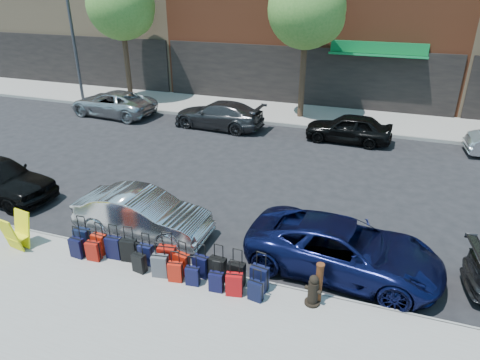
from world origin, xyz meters
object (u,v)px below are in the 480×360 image
at_px(display_rack, 16,232).
at_px(car_near_1, 143,214).
at_px(tree_center, 309,12).
at_px(car_far_2, 348,128).
at_px(car_far_1, 218,115).
at_px(fire_hydrant, 313,291).
at_px(car_far_0, 113,103).
at_px(suitcase_front_5, 167,258).
at_px(car_near_2, 343,249).
at_px(tree_left, 123,7).
at_px(bollard, 319,282).
at_px(streetlight, 74,21).

distance_m(display_rack, car_near_1, 3.39).
height_order(tree_center, car_far_2, tree_center).
distance_m(car_far_1, car_far_2, 6.42).
relative_size(fire_hydrant, car_far_1, 0.17).
bearing_deg(fire_hydrant, car_far_1, 135.07).
distance_m(car_far_0, car_far_2, 12.71).
height_order(suitcase_front_5, fire_hydrant, suitcase_front_5).
distance_m(tree_center, car_far_1, 6.67).
height_order(suitcase_front_5, display_rack, suitcase_front_5).
xyz_separation_m(car_near_1, car_near_2, (5.77, 0.12, 0.01)).
bearing_deg(car_far_0, suitcase_front_5, 44.04).
bearing_deg(tree_left, car_far_0, -80.22).
xyz_separation_m(bollard, car_near_2, (0.37, 1.52, 0.00)).
bearing_deg(bollard, car_near_2, 76.48).
distance_m(display_rack, car_near_2, 8.78).
relative_size(tree_left, car_far_1, 1.57).
height_order(streetlight, suitcase_front_5, streetlight).
xyz_separation_m(streetlight, car_near_2, (17.07, -12.02, -3.98)).
relative_size(display_rack, car_far_2, 0.27).
distance_m(car_near_1, car_far_2, 11.13).
distance_m(streetlight, car_near_2, 21.25).
distance_m(streetlight, suitcase_front_5, 19.19).
height_order(fire_hydrant, car_near_2, car_near_2).
bearing_deg(bollard, car_far_1, 121.58).
height_order(bollard, car_near_2, car_near_2).
relative_size(tree_left, bollard, 7.06).
xyz_separation_m(fire_hydrant, bollard, (0.10, 0.13, 0.17)).
bearing_deg(tree_left, car_far_1, -22.81).
xyz_separation_m(tree_left, fire_hydrant, (13.67, -14.37, -4.90)).
relative_size(bollard, display_rack, 0.99).
bearing_deg(streetlight, car_near_1, -47.02).
bearing_deg(suitcase_front_5, car_near_2, 11.53).
distance_m(bollard, car_far_0, 17.58).
bearing_deg(car_far_0, car_far_1, 93.75).
xyz_separation_m(tree_center, car_far_2, (2.68, -2.80, -4.75)).
bearing_deg(car_far_2, bollard, 4.76).
bearing_deg(tree_left, suitcase_front_5, -55.21).
distance_m(tree_left, car_near_2, 19.59).
bearing_deg(bollard, suitcase_front_5, -179.07).
distance_m(suitcase_front_5, car_far_0, 14.95).
height_order(car_near_1, car_far_2, car_near_1).
xyz_separation_m(tree_left, car_near_1, (8.37, -12.83, -4.74)).
xyz_separation_m(car_far_0, car_far_2, (12.71, -0.06, -0.01)).
xyz_separation_m(suitcase_front_5, fire_hydrant, (3.73, -0.07, 0.03)).
height_order(streetlight, bollard, streetlight).
xyz_separation_m(display_rack, car_far_0, (-5.13, 12.07, 0.01)).
bearing_deg(car_far_0, car_near_1, 42.76).
bearing_deg(car_far_1, tree_left, -108.71).
bearing_deg(car_far_1, streetlight, -98.36).
bearing_deg(car_near_1, display_rack, 126.45).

